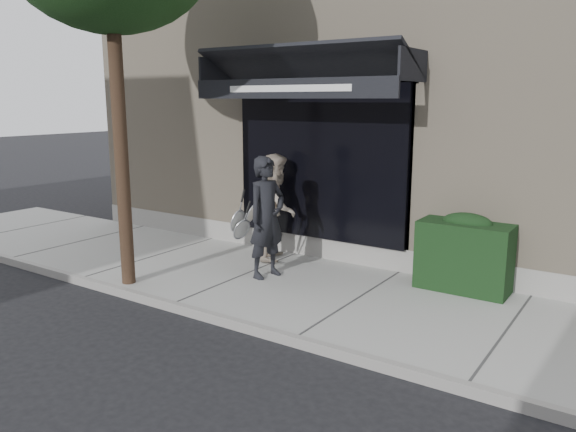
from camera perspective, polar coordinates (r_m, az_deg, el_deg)
The scene contains 7 objects.
ground at distance 8.01m, azimuth 6.98°, elevation -9.14°, with size 80.00×80.00×0.00m, color black.
sidewalk at distance 7.99m, azimuth 6.99°, elevation -8.74°, with size 20.00×3.00×0.12m, color #A2A29C.
curb at distance 6.74m, azimuth 0.84°, elevation -12.56°, with size 20.00×0.10×0.14m, color gray.
building_facade at distance 12.13m, azimuth 18.18°, elevation 10.66°, with size 14.30×8.04×5.64m.
hedge at distance 8.55m, azimuth 17.55°, elevation -3.64°, with size 1.30×0.70×1.14m.
pedestrian_front at distance 8.65m, azimuth -2.19°, elevation -0.15°, with size 0.74×0.82×1.89m.
pedestrian_back at distance 9.65m, azimuth -1.17°, elevation 0.93°, with size 1.00×1.09×1.83m.
Camera 1 is at (3.35, -6.70, 2.84)m, focal length 35.00 mm.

